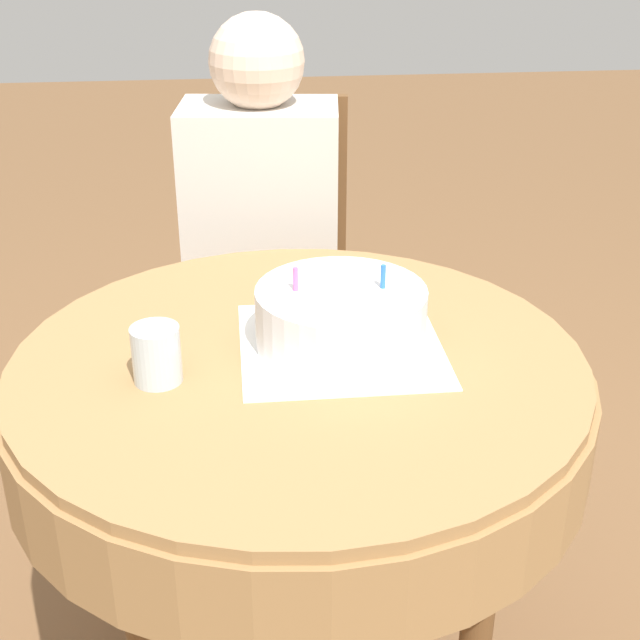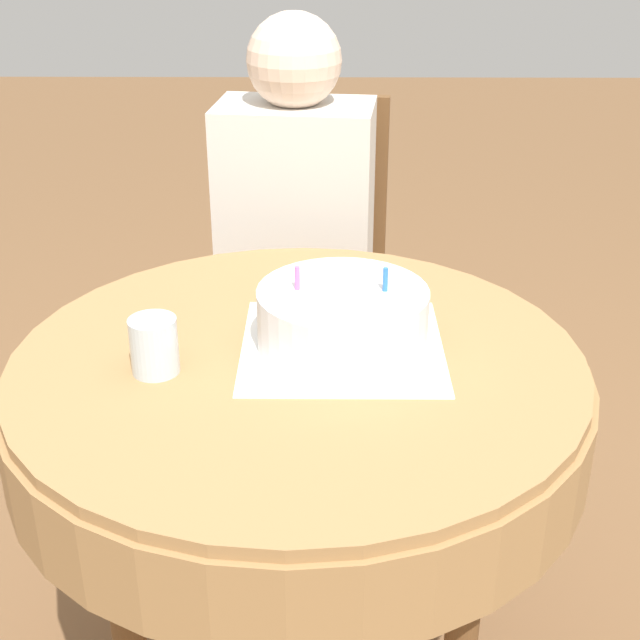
{
  "view_description": "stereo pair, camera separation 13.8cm",
  "coord_description": "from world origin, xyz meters",
  "px_view_note": "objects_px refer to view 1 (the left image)",
  "views": [
    {
      "loc": [
        -0.09,
        -1.22,
        1.45
      ],
      "look_at": [
        0.04,
        0.01,
        0.83
      ],
      "focal_mm": 50.0,
      "sensor_mm": 36.0,
      "label": 1
    },
    {
      "loc": [
        0.05,
        -1.22,
        1.45
      ],
      "look_at": [
        0.04,
        0.01,
        0.83
      ],
      "focal_mm": 50.0,
      "sensor_mm": 36.0,
      "label": 2
    }
  ],
  "objects_px": {
    "chair": "(266,293)",
    "person": "(261,232)",
    "birthday_cake": "(341,317)",
    "drinking_glass": "(156,354)"
  },
  "relations": [
    {
      "from": "person",
      "to": "birthday_cake",
      "type": "relative_size",
      "value": 4.43
    },
    {
      "from": "person",
      "to": "birthday_cake",
      "type": "bearing_deg",
      "value": -75.29
    },
    {
      "from": "chair",
      "to": "birthday_cake",
      "type": "bearing_deg",
      "value": -77.22
    },
    {
      "from": "birthday_cake",
      "to": "person",
      "type": "bearing_deg",
      "value": 98.41
    },
    {
      "from": "chair",
      "to": "person",
      "type": "bearing_deg",
      "value": -90.0
    },
    {
      "from": "birthday_cake",
      "to": "drinking_glass",
      "type": "xyz_separation_m",
      "value": [
        -0.28,
        -0.08,
        -0.01
      ]
    },
    {
      "from": "chair",
      "to": "drinking_glass",
      "type": "distance_m",
      "value": 0.92
    },
    {
      "from": "chair",
      "to": "person",
      "type": "height_order",
      "value": "person"
    },
    {
      "from": "chair",
      "to": "person",
      "type": "distance_m",
      "value": 0.23
    },
    {
      "from": "birthday_cake",
      "to": "drinking_glass",
      "type": "relative_size",
      "value": 3.08
    }
  ]
}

